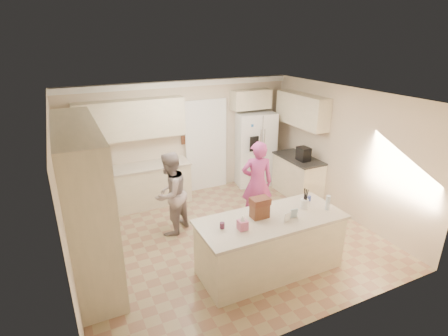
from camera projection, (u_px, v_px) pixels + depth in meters
name	position (u px, v px, depth m)	size (l,w,h in m)	color
floor	(227.00, 238.00, 6.46)	(5.20, 4.60, 0.02)	#98845E
ceiling	(228.00, 96.00, 5.52)	(5.20, 4.60, 0.02)	white
wall_back	(183.00, 139.00, 7.94)	(5.20, 0.02, 2.60)	beige
wall_front	(315.00, 239.00, 4.05)	(5.20, 0.02, 2.60)	beige
wall_left	(62.00, 202.00, 4.94)	(0.02, 4.60, 2.60)	beige
wall_right	(343.00, 152.00, 7.04)	(0.02, 4.60, 2.60)	beige
crown_back	(181.00, 84.00, 7.45)	(5.20, 0.08, 0.12)	white
pantry_bank	(85.00, 200.00, 5.28)	(0.60, 2.60, 2.35)	beige
back_base_cab	(139.00, 187.00, 7.52)	(2.20, 0.60, 0.88)	beige
back_countertop	(137.00, 168.00, 7.35)	(2.24, 0.63, 0.04)	beige
back_upper_cab	(131.00, 120.00, 7.10)	(2.20, 0.35, 0.80)	beige
doorway_opening	(206.00, 147.00, 8.22)	(0.90, 0.06, 2.10)	black
doorway_casing	(206.00, 147.00, 8.19)	(1.02, 0.03, 2.22)	white
wall_frame_upper	(184.00, 128.00, 7.82)	(0.15, 0.02, 0.20)	brown
wall_frame_lower	(184.00, 140.00, 7.92)	(0.15, 0.02, 0.20)	brown
refrigerator	(254.00, 149.00, 8.57)	(0.90, 0.70, 1.80)	white
fridge_seam	(262.00, 153.00, 8.27)	(0.01, 0.02, 1.78)	gray
fridge_dispenser	(254.00, 144.00, 8.09)	(0.22, 0.03, 0.35)	black
fridge_handle_l	(260.00, 147.00, 8.19)	(0.02, 0.02, 0.85)	silver
fridge_handle_r	(264.00, 146.00, 8.23)	(0.02, 0.02, 0.85)	silver
over_fridge_cab	(251.00, 99.00, 8.16)	(0.95, 0.35, 0.45)	beige
right_base_cab	(298.00, 177.00, 8.07)	(0.60, 1.20, 0.88)	beige
right_countertop	(299.00, 158.00, 7.90)	(0.63, 1.24, 0.04)	#2D2B28
right_upper_cab	(302.00, 110.00, 7.75)	(0.35, 1.50, 0.70)	beige
coffee_maker	(303.00, 154.00, 7.66)	(0.22, 0.28, 0.30)	black
island_base	(270.00, 245.00, 5.45)	(2.20, 0.90, 0.88)	beige
island_top	(271.00, 219.00, 5.29)	(2.28, 0.96, 0.05)	beige
utensil_crock	(304.00, 204.00, 5.56)	(0.13, 0.13, 0.15)	white
tissue_box	(243.00, 225.00, 4.95)	(0.13, 0.13, 0.14)	#C35D85
tissue_plume	(243.00, 218.00, 4.91)	(0.08, 0.08, 0.08)	white
dollhouse_body	(260.00, 211.00, 5.26)	(0.26, 0.18, 0.22)	brown
dollhouse_roof	(260.00, 201.00, 5.21)	(0.28, 0.20, 0.10)	#592D1E
jam_jar	(222.00, 225.00, 4.98)	(0.07, 0.07, 0.09)	#59263F
greeting_card_a	(288.00, 217.00, 5.14)	(0.12, 0.01, 0.16)	white
greeting_card_b	(294.00, 213.00, 5.25)	(0.12, 0.01, 0.16)	silver
water_bottle	(328.00, 203.00, 5.49)	(0.07, 0.07, 0.24)	silver
shaker_salt	(306.00, 199.00, 5.78)	(0.05, 0.05, 0.09)	#344395
shaker_pepper	(309.00, 198.00, 5.81)	(0.05, 0.05, 0.09)	#344395
teen_boy	(170.00, 194.00, 6.40)	(0.77, 0.60, 1.58)	gray
teen_girl	(257.00, 183.00, 6.76)	(0.61, 0.40, 1.67)	#BA347E
fridge_magnets	(262.00, 153.00, 8.27)	(0.76, 0.02, 1.44)	tan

